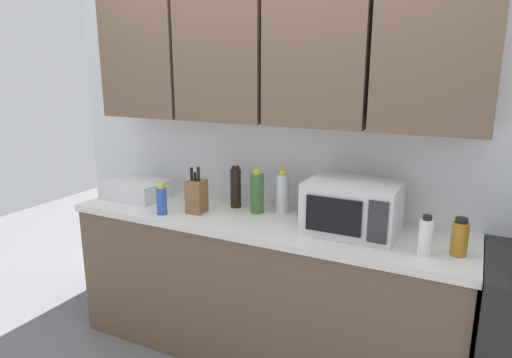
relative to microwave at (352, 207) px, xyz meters
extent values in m
cube|color=white|center=(-0.54, 0.32, 0.26)|extent=(3.25, 0.06, 2.60)
cube|color=brown|center=(-1.42, 0.14, 0.79)|extent=(0.56, 0.33, 0.75)
cube|color=brown|center=(-0.84, 0.14, 0.79)|extent=(0.56, 0.33, 0.75)
cube|color=brown|center=(-0.25, 0.14, 0.79)|extent=(0.56, 0.33, 0.75)
cube|color=brown|center=(0.34, 0.14, 0.79)|extent=(0.56, 0.33, 0.75)
cube|color=brown|center=(-0.54, -0.01, -0.61)|extent=(2.35, 0.60, 0.86)
cube|color=white|center=(-0.54, -0.01, -0.16)|extent=(2.38, 0.63, 0.04)
cube|color=silver|center=(0.00, 0.00, 0.00)|extent=(0.48, 0.36, 0.28)
cube|color=black|center=(-0.05, -0.18, 0.00)|extent=(0.29, 0.01, 0.18)
cube|color=#2D2D33|center=(0.17, -0.18, 0.00)|extent=(0.10, 0.01, 0.21)
cube|color=silver|center=(-1.48, -0.01, -0.08)|extent=(0.38, 0.30, 0.12)
cube|color=brown|center=(-0.94, -0.09, -0.04)|extent=(0.11, 0.13, 0.20)
cylinder|color=black|center=(-0.96, -0.10, 0.10)|extent=(0.02, 0.02, 0.08)
cylinder|color=black|center=(-0.94, -0.10, 0.09)|extent=(0.02, 0.02, 0.05)
cylinder|color=black|center=(-0.91, -0.10, 0.10)|extent=(0.02, 0.02, 0.09)
cylinder|color=#BC6638|center=(-0.33, 0.13, -0.05)|extent=(0.06, 0.06, 0.18)
cylinder|color=yellow|center=(-0.33, 0.13, 0.06)|extent=(0.04, 0.04, 0.02)
cylinder|color=#386B2D|center=(-0.61, 0.07, -0.02)|extent=(0.08, 0.08, 0.24)
cylinder|color=yellow|center=(-0.61, 0.07, 0.12)|extent=(0.05, 0.05, 0.03)
cylinder|color=#AD701E|center=(0.54, -0.07, -0.06)|extent=(0.08, 0.08, 0.16)
cylinder|color=black|center=(0.54, -0.07, 0.03)|extent=(0.06, 0.06, 0.02)
cylinder|color=white|center=(0.39, -0.15, -0.05)|extent=(0.06, 0.06, 0.18)
cylinder|color=black|center=(0.39, -0.15, 0.05)|extent=(0.04, 0.04, 0.02)
cylinder|color=#2D56B7|center=(-1.11, -0.21, -0.06)|extent=(0.06, 0.06, 0.16)
cylinder|color=yellow|center=(-1.11, -0.21, 0.04)|extent=(0.04, 0.04, 0.03)
cylinder|color=silver|center=(-0.47, 0.14, -0.02)|extent=(0.08, 0.08, 0.24)
cylinder|color=yellow|center=(-0.47, 0.14, 0.12)|extent=(0.04, 0.04, 0.03)
cylinder|color=black|center=(-0.78, 0.12, -0.02)|extent=(0.07, 0.07, 0.25)
cylinder|color=black|center=(-0.78, 0.12, 0.11)|extent=(0.05, 0.05, 0.02)
camera|label=1|loc=(0.57, -2.27, 0.72)|focal=31.45mm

